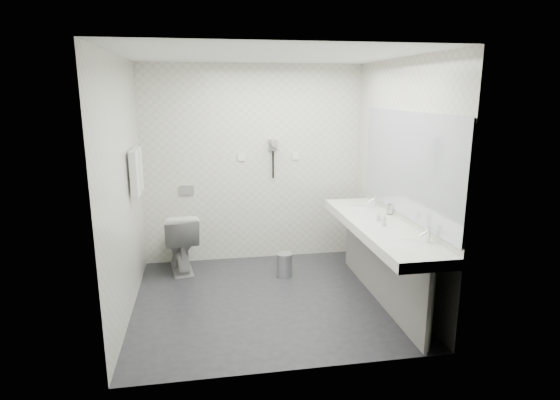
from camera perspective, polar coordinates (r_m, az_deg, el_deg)
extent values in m
plane|color=#242529|center=(5.02, -1.43, -12.20)|extent=(2.80, 2.80, 0.00)
plane|color=silver|center=(4.54, -1.62, 17.56)|extent=(2.80, 2.80, 0.00)
plane|color=silver|center=(5.89, -3.34, 4.40)|extent=(2.80, 0.00, 2.80)
plane|color=silver|center=(3.38, 1.66, -2.43)|extent=(2.80, 0.00, 2.80)
plane|color=silver|center=(4.64, -18.90, 1.23)|extent=(0.00, 2.60, 2.60)
plane|color=silver|center=(5.01, 14.54, 2.39)|extent=(0.00, 2.60, 2.60)
cube|color=white|center=(4.83, 12.21, -3.38)|extent=(0.55, 2.20, 0.10)
cube|color=gray|center=(4.98, 12.24, -8.05)|extent=(0.03, 2.15, 0.75)
cylinder|color=silver|center=(4.13, 18.10, -13.06)|extent=(0.06, 0.06, 0.75)
cylinder|color=silver|center=(5.91, 8.77, -4.45)|extent=(0.06, 0.06, 0.75)
cube|color=#B2BCC6|center=(4.79, 15.48, 4.28)|extent=(0.02, 2.20, 1.05)
ellipsoid|color=white|center=(4.26, 15.47, -5.39)|extent=(0.40, 0.31, 0.05)
ellipsoid|color=white|center=(5.41, 9.69, -1.08)|extent=(0.40, 0.31, 0.05)
cylinder|color=silver|center=(4.31, 17.90, -4.04)|extent=(0.04, 0.04, 0.15)
cylinder|color=silver|center=(5.45, 11.66, -0.07)|extent=(0.04, 0.04, 0.15)
imported|color=white|center=(4.89, 12.13, -2.01)|extent=(0.04, 0.04, 0.09)
imported|color=white|center=(4.72, 12.78, -2.41)|extent=(0.05, 0.05, 0.12)
cylinder|color=silver|center=(5.17, 13.43, -1.15)|extent=(0.07, 0.07, 0.11)
imported|color=white|center=(5.80, -12.30, -5.01)|extent=(0.51, 0.78, 0.74)
cube|color=#B2B5BA|center=(5.90, -11.52, 1.19)|extent=(0.18, 0.02, 0.12)
cylinder|color=#B2B5BA|center=(5.55, 0.53, -8.13)|extent=(0.25, 0.25, 0.27)
cylinder|color=#B2B5BA|center=(5.49, 0.54, -6.74)|extent=(0.19, 0.19, 0.02)
cylinder|color=silver|center=(5.12, -17.67, 5.82)|extent=(0.02, 0.62, 0.02)
cube|color=silver|center=(5.01, -17.59, 3.12)|extent=(0.07, 0.24, 0.48)
cube|color=silver|center=(5.29, -17.20, 3.66)|extent=(0.07, 0.24, 0.48)
cube|color=gray|center=(5.86, -0.90, 6.84)|extent=(0.10, 0.04, 0.14)
cylinder|color=gray|center=(5.79, -0.79, 7.05)|extent=(0.08, 0.14, 0.08)
cylinder|color=black|center=(5.88, -0.87, 4.40)|extent=(0.02, 0.02, 0.35)
cube|color=white|center=(5.85, -4.81, 5.30)|extent=(0.09, 0.02, 0.09)
cube|color=white|center=(5.95, 1.95, 5.48)|extent=(0.09, 0.02, 0.09)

